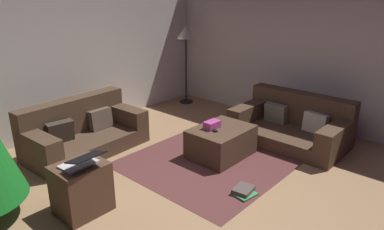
# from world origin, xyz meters

# --- Properties ---
(ground_plane) EXTENTS (6.40, 6.40, 0.00)m
(ground_plane) POSITION_xyz_m (0.00, 0.00, 0.00)
(ground_plane) COLOR #93704C
(rear_partition) EXTENTS (6.40, 0.12, 2.60)m
(rear_partition) POSITION_xyz_m (0.00, 3.14, 1.30)
(rear_partition) COLOR beige
(rear_partition) RESTS_ON ground_plane
(corner_partition) EXTENTS (0.12, 6.40, 2.60)m
(corner_partition) POSITION_xyz_m (3.14, 0.00, 1.30)
(corner_partition) COLOR beige
(corner_partition) RESTS_ON ground_plane
(couch_left) EXTENTS (1.73, 0.92, 0.75)m
(couch_left) POSITION_xyz_m (-0.09, 2.25, 0.28)
(couch_left) COLOR #473323
(couch_left) RESTS_ON ground_plane
(couch_right) EXTENTS (0.98, 1.67, 0.73)m
(couch_right) POSITION_xyz_m (2.26, 0.10, 0.27)
(couch_right) COLOR #473323
(couch_right) RESTS_ON ground_plane
(ottoman) EXTENTS (0.87, 0.66, 0.42)m
(ottoman) POSITION_xyz_m (1.11, 0.60, 0.21)
(ottoman) COLOR #473323
(ottoman) RESTS_ON ground_plane
(gift_box) EXTENTS (0.23, 0.16, 0.11)m
(gift_box) POSITION_xyz_m (1.01, 0.70, 0.47)
(gift_box) COLOR #B23F8C
(gift_box) RESTS_ON ottoman
(tv_remote) EXTENTS (0.12, 0.17, 0.02)m
(tv_remote) POSITION_xyz_m (0.97, 0.63, 0.43)
(tv_remote) COLOR black
(tv_remote) RESTS_ON ottoman
(side_table) EXTENTS (0.52, 0.44, 0.55)m
(side_table) POSITION_xyz_m (-0.95, 0.88, 0.28)
(side_table) COLOR #4C3323
(side_table) RESTS_ON ground_plane
(laptop) EXTENTS (0.38, 0.41, 0.17)m
(laptop) POSITION_xyz_m (-0.95, 0.82, 0.61)
(laptop) COLOR silver
(laptop) RESTS_ON side_table
(book_stack) EXTENTS (0.30, 0.28, 0.07)m
(book_stack) POSITION_xyz_m (0.48, -0.22, 0.04)
(book_stack) COLOR #387A47
(book_stack) RESTS_ON ground_plane
(corner_lamp) EXTENTS (0.36, 0.36, 1.57)m
(corner_lamp) POSITION_xyz_m (2.65, 2.70, 1.33)
(corner_lamp) COLOR black
(corner_lamp) RESTS_ON ground_plane
(area_rug) EXTENTS (2.60, 2.00, 0.01)m
(area_rug) POSITION_xyz_m (1.11, 0.60, 0.00)
(area_rug) COLOR #552C2B
(area_rug) RESTS_ON ground_plane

